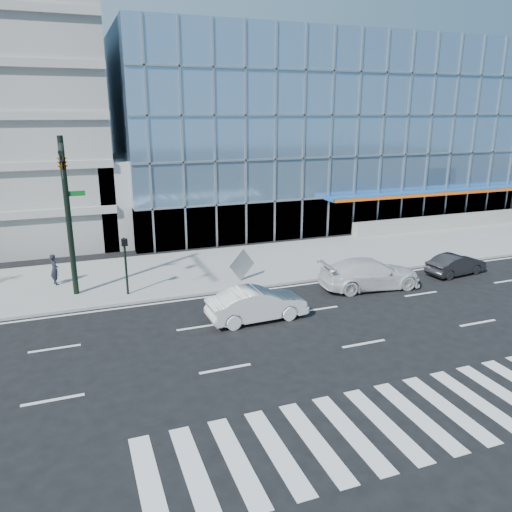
{
  "coord_description": "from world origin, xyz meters",
  "views": [
    {
      "loc": [
        -10.76,
        -20.05,
        9.25
      ],
      "look_at": [
        -2.16,
        3.0,
        2.1
      ],
      "focal_mm": 35.0,
      "sensor_mm": 36.0,
      "label": 1
    }
  ],
  "objects_px": {
    "pedestrian": "(54,269)",
    "traffic_signal": "(64,181)",
    "tilted_panel": "(242,265)",
    "ped_signal_post": "(125,257)",
    "white_suv": "(370,274)",
    "white_sedan": "(257,304)",
    "dark_sedan": "(456,265)"
  },
  "relations": [
    {
      "from": "pedestrian",
      "to": "traffic_signal",
      "type": "bearing_deg",
      "value": 177.51
    },
    {
      "from": "pedestrian",
      "to": "tilted_panel",
      "type": "bearing_deg",
      "value": -126.0
    },
    {
      "from": "tilted_panel",
      "to": "traffic_signal",
      "type": "bearing_deg",
      "value": 160.9
    },
    {
      "from": "ped_signal_post",
      "to": "white_suv",
      "type": "xyz_separation_m",
      "value": [
        12.49,
        -3.14,
        -1.33
      ]
    },
    {
      "from": "ped_signal_post",
      "to": "white_suv",
      "type": "bearing_deg",
      "value": -14.13
    },
    {
      "from": "traffic_signal",
      "to": "pedestrian",
      "type": "xyz_separation_m",
      "value": [
        -1.01,
        3.36,
        -5.16
      ]
    },
    {
      "from": "white_sedan",
      "to": "pedestrian",
      "type": "bearing_deg",
      "value": 45.32
    },
    {
      "from": "white_sedan",
      "to": "traffic_signal",
      "type": "bearing_deg",
      "value": 56.73
    },
    {
      "from": "dark_sedan",
      "to": "tilted_panel",
      "type": "height_order",
      "value": "tilted_panel"
    },
    {
      "from": "white_sedan",
      "to": "tilted_panel",
      "type": "distance_m",
      "value": 5.21
    },
    {
      "from": "ped_signal_post",
      "to": "white_suv",
      "type": "height_order",
      "value": "ped_signal_post"
    },
    {
      "from": "traffic_signal",
      "to": "pedestrian",
      "type": "height_order",
      "value": "traffic_signal"
    },
    {
      "from": "traffic_signal",
      "to": "ped_signal_post",
      "type": "height_order",
      "value": "traffic_signal"
    },
    {
      "from": "traffic_signal",
      "to": "white_sedan",
      "type": "xyz_separation_m",
      "value": [
        7.73,
        -4.67,
        -5.4
      ]
    },
    {
      "from": "tilted_panel",
      "to": "white_sedan",
      "type": "bearing_deg",
      "value": -123.18
    },
    {
      "from": "white_suv",
      "to": "pedestrian",
      "type": "xyz_separation_m",
      "value": [
        -16.0,
        6.12,
        0.19
      ]
    },
    {
      "from": "traffic_signal",
      "to": "tilted_panel",
      "type": "xyz_separation_m",
      "value": [
        8.74,
        0.43,
        -5.1
      ]
    },
    {
      "from": "white_suv",
      "to": "pedestrian",
      "type": "relative_size",
      "value": 3.27
    },
    {
      "from": "ped_signal_post",
      "to": "dark_sedan",
      "type": "distance_m",
      "value": 18.79
    },
    {
      "from": "white_suv",
      "to": "tilted_panel",
      "type": "height_order",
      "value": "tilted_panel"
    },
    {
      "from": "ped_signal_post",
      "to": "traffic_signal",
      "type": "bearing_deg",
      "value": -171.48
    },
    {
      "from": "white_suv",
      "to": "white_sedan",
      "type": "height_order",
      "value": "white_suv"
    },
    {
      "from": "traffic_signal",
      "to": "white_suv",
      "type": "height_order",
      "value": "traffic_signal"
    },
    {
      "from": "pedestrian",
      "to": "ped_signal_post",
      "type": "bearing_deg",
      "value": -149.64
    },
    {
      "from": "white_suv",
      "to": "white_sedan",
      "type": "xyz_separation_m",
      "value": [
        -7.26,
        -1.9,
        -0.05
      ]
    },
    {
      "from": "white_suv",
      "to": "dark_sedan",
      "type": "relative_size",
      "value": 1.48
    },
    {
      "from": "traffic_signal",
      "to": "dark_sedan",
      "type": "relative_size",
      "value": 2.13
    },
    {
      "from": "traffic_signal",
      "to": "pedestrian",
      "type": "bearing_deg",
      "value": 106.83
    },
    {
      "from": "dark_sedan",
      "to": "pedestrian",
      "type": "bearing_deg",
      "value": 67.47
    },
    {
      "from": "traffic_signal",
      "to": "white_sedan",
      "type": "height_order",
      "value": "traffic_signal"
    },
    {
      "from": "white_suv",
      "to": "traffic_signal",
      "type": "bearing_deg",
      "value": 85.07
    },
    {
      "from": "white_sedan",
      "to": "pedestrian",
      "type": "height_order",
      "value": "pedestrian"
    }
  ]
}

